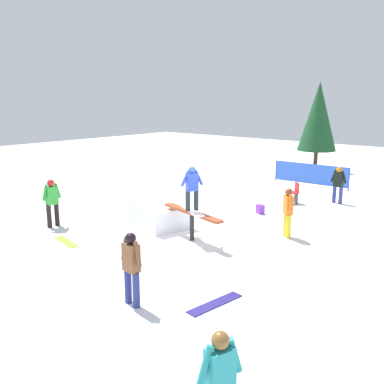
{
  "coord_description": "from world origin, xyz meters",
  "views": [
    {
      "loc": [
        8.18,
        -9.53,
        4.31
      ],
      "look_at": [
        0.0,
        0.0,
        1.52
      ],
      "focal_mm": 40.0,
      "sensor_mm": 36.0,
      "label": 1
    }
  ],
  "objects_px": {
    "bystander_orange": "(288,210)",
    "bystander_green": "(52,200)",
    "backpack_on_snow": "(260,209)",
    "loose_snowboard_lime": "(66,242)",
    "bystander_black": "(338,183)",
    "bystander_teal": "(220,381)",
    "rail_feature": "(192,216)",
    "bystander_brown": "(131,265)",
    "main_rider_on_rail": "(192,189)",
    "pine_tree_far": "(318,117)",
    "folding_chair": "(293,194)",
    "loose_snowboard_navy": "(215,304)"
  },
  "relations": [
    {
      "from": "folding_chair",
      "to": "bystander_orange",
      "type": "bearing_deg",
      "value": -21.66
    },
    {
      "from": "backpack_on_snow",
      "to": "pine_tree_far",
      "type": "height_order",
      "value": "pine_tree_far"
    },
    {
      "from": "bystander_teal",
      "to": "loose_snowboard_lime",
      "type": "bearing_deg",
      "value": -93.59
    },
    {
      "from": "bystander_green",
      "to": "backpack_on_snow",
      "type": "height_order",
      "value": "bystander_green"
    },
    {
      "from": "bystander_orange",
      "to": "bystander_green",
      "type": "distance_m",
      "value": 7.8
    },
    {
      "from": "loose_snowboard_navy",
      "to": "folding_chair",
      "type": "relative_size",
      "value": 1.61
    },
    {
      "from": "rail_feature",
      "to": "bystander_brown",
      "type": "xyz_separation_m",
      "value": [
        1.78,
        -4.02,
        0.12
      ]
    },
    {
      "from": "loose_snowboard_lime",
      "to": "pine_tree_far",
      "type": "distance_m",
      "value": 18.02
    },
    {
      "from": "folding_chair",
      "to": "backpack_on_snow",
      "type": "bearing_deg",
      "value": -51.51
    },
    {
      "from": "bystander_teal",
      "to": "bystander_green",
      "type": "relative_size",
      "value": 0.94
    },
    {
      "from": "backpack_on_snow",
      "to": "rail_feature",
      "type": "bearing_deg",
      "value": -62.33
    },
    {
      "from": "bystander_green",
      "to": "loose_snowboard_navy",
      "type": "bearing_deg",
      "value": -95.49
    },
    {
      "from": "pine_tree_far",
      "to": "loose_snowboard_navy",
      "type": "bearing_deg",
      "value": -71.3
    },
    {
      "from": "backpack_on_snow",
      "to": "loose_snowboard_lime",
      "type": "bearing_deg",
      "value": -85.49
    },
    {
      "from": "bystander_brown",
      "to": "loose_snowboard_navy",
      "type": "xyz_separation_m",
      "value": [
        1.32,
        1.15,
        -0.89
      ]
    },
    {
      "from": "rail_feature",
      "to": "bystander_green",
      "type": "relative_size",
      "value": 1.61
    },
    {
      "from": "folding_chair",
      "to": "pine_tree_far",
      "type": "height_order",
      "value": "pine_tree_far"
    },
    {
      "from": "rail_feature",
      "to": "bystander_teal",
      "type": "height_order",
      "value": "bystander_teal"
    },
    {
      "from": "bystander_brown",
      "to": "bystander_green",
      "type": "xyz_separation_m",
      "value": [
        -6.3,
        2.03,
        0.02
      ]
    },
    {
      "from": "bystander_green",
      "to": "main_rider_on_rail",
      "type": "bearing_deg",
      "value": -65.23
    },
    {
      "from": "main_rider_on_rail",
      "to": "bystander_orange",
      "type": "height_order",
      "value": "main_rider_on_rail"
    },
    {
      "from": "backpack_on_snow",
      "to": "pine_tree_far",
      "type": "bearing_deg",
      "value": 131.75
    },
    {
      "from": "rail_feature",
      "to": "bystander_brown",
      "type": "distance_m",
      "value": 4.4
    },
    {
      "from": "loose_snowboard_lime",
      "to": "bystander_black",
      "type": "bearing_deg",
      "value": 78.47
    },
    {
      "from": "bystander_brown",
      "to": "pine_tree_far",
      "type": "relative_size",
      "value": 0.31
    },
    {
      "from": "bystander_black",
      "to": "bystander_green",
      "type": "relative_size",
      "value": 0.93
    },
    {
      "from": "folding_chair",
      "to": "bystander_brown",
      "type": "bearing_deg",
      "value": -37.82
    },
    {
      "from": "bystander_orange",
      "to": "loose_snowboard_lime",
      "type": "xyz_separation_m",
      "value": [
        -4.88,
        -4.8,
        -0.87
      ]
    },
    {
      "from": "main_rider_on_rail",
      "to": "bystander_green",
      "type": "bearing_deg",
      "value": -127.14
    },
    {
      "from": "bystander_brown",
      "to": "bystander_orange",
      "type": "height_order",
      "value": "bystander_brown"
    },
    {
      "from": "loose_snowboard_navy",
      "to": "folding_chair",
      "type": "xyz_separation_m",
      "value": [
        -2.97,
        9.15,
        0.4
      ]
    },
    {
      "from": "bystander_brown",
      "to": "backpack_on_snow",
      "type": "relative_size",
      "value": 4.71
    },
    {
      "from": "bystander_black",
      "to": "pine_tree_far",
      "type": "distance_m",
      "value": 9.12
    },
    {
      "from": "bystander_orange",
      "to": "bystander_black",
      "type": "distance_m",
      "value": 5.38
    },
    {
      "from": "bystander_teal",
      "to": "bystander_black",
      "type": "distance_m",
      "value": 13.83
    },
    {
      "from": "main_rider_on_rail",
      "to": "pine_tree_far",
      "type": "bearing_deg",
      "value": 130.3
    },
    {
      "from": "bystander_brown",
      "to": "loose_snowboard_lime",
      "type": "xyz_separation_m",
      "value": [
        -4.58,
        1.38,
        -0.89
      ]
    },
    {
      "from": "backpack_on_snow",
      "to": "bystander_black",
      "type": "bearing_deg",
      "value": 92.82
    },
    {
      "from": "bystander_black",
      "to": "folding_chair",
      "type": "xyz_separation_m",
      "value": [
        -1.38,
        -1.22,
        -0.44
      ]
    },
    {
      "from": "folding_chair",
      "to": "pine_tree_far",
      "type": "bearing_deg",
      "value": 152.54
    },
    {
      "from": "main_rider_on_rail",
      "to": "bystander_brown",
      "type": "relative_size",
      "value": 0.89
    },
    {
      "from": "pine_tree_far",
      "to": "backpack_on_snow",
      "type": "bearing_deg",
      "value": -75.19
    },
    {
      "from": "main_rider_on_rail",
      "to": "loose_snowboard_lime",
      "type": "xyz_separation_m",
      "value": [
        -2.8,
        -2.64,
        -1.6
      ]
    },
    {
      "from": "pine_tree_far",
      "to": "main_rider_on_rail",
      "type": "bearing_deg",
      "value": -78.84
    },
    {
      "from": "folding_chair",
      "to": "bystander_green",
      "type": "bearing_deg",
      "value": -76.25
    },
    {
      "from": "bystander_teal",
      "to": "loose_snowboard_lime",
      "type": "xyz_separation_m",
      "value": [
        -8.19,
        3.12,
        -0.85
      ]
    },
    {
      "from": "bystander_black",
      "to": "pine_tree_far",
      "type": "height_order",
      "value": "pine_tree_far"
    },
    {
      "from": "bystander_teal",
      "to": "bystander_green",
      "type": "bearing_deg",
      "value": -93.57
    },
    {
      "from": "backpack_on_snow",
      "to": "folding_chair",
      "type": "bearing_deg",
      "value": 112.34
    },
    {
      "from": "loose_snowboard_lime",
      "to": "folding_chair",
      "type": "distance_m",
      "value": 9.41
    }
  ]
}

